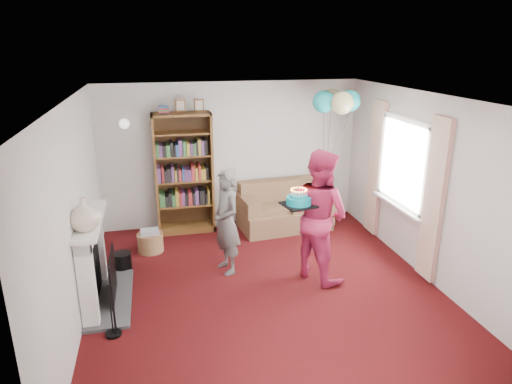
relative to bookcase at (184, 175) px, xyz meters
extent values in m
plane|color=black|center=(0.85, -2.30, -0.99)|extent=(5.00, 5.00, 0.00)
cube|color=silver|center=(0.85, 0.21, 0.26)|extent=(4.50, 0.02, 2.50)
cube|color=silver|center=(-1.41, -2.30, 0.26)|extent=(0.02, 5.00, 2.50)
cube|color=silver|center=(3.11, -2.30, 0.26)|extent=(0.02, 5.00, 2.50)
cube|color=white|center=(0.85, -2.30, 1.51)|extent=(4.50, 5.00, 0.01)
cube|color=#3F3F42|center=(-1.15, -2.10, -0.97)|extent=(0.55, 1.40, 0.04)
cube|color=white|center=(-1.30, -2.65, -0.46)|extent=(0.18, 0.14, 1.06)
cube|color=white|center=(-1.30, -1.55, -0.46)|extent=(0.18, 0.14, 1.06)
cube|color=white|center=(-1.30, -2.10, 0.01)|extent=(0.18, 1.24, 0.16)
cube|color=white|center=(-1.27, -2.10, 0.11)|extent=(0.28, 1.35, 0.05)
cube|color=black|center=(-1.32, -2.10, -0.51)|extent=(0.10, 0.80, 0.86)
cube|color=black|center=(-1.08, -2.10, -0.66)|extent=(0.02, 0.70, 0.60)
cylinder|color=black|center=(-1.05, -2.88, -0.67)|extent=(0.18, 0.18, 0.64)
cylinder|color=black|center=(-1.02, -1.30, -0.86)|extent=(0.26, 0.26, 0.26)
cube|color=white|center=(3.06, -1.70, 1.08)|extent=(0.08, 1.30, 0.08)
cube|color=white|center=(3.06, -1.70, -0.17)|extent=(0.08, 1.30, 0.08)
cube|color=white|center=(3.09, -1.70, 0.46)|extent=(0.01, 1.15, 1.20)
cube|color=white|center=(3.03, -1.70, -0.20)|extent=(0.14, 1.32, 0.04)
cube|color=beige|center=(3.05, -2.52, 0.16)|extent=(0.07, 0.38, 2.20)
cube|color=beige|center=(3.05, -0.88, 0.16)|extent=(0.07, 0.38, 2.20)
cylinder|color=gold|center=(-0.90, 0.15, 0.91)|extent=(0.04, 0.12, 0.04)
sphere|color=white|center=(-0.90, 0.06, 0.89)|extent=(0.16, 0.16, 0.16)
cube|color=#472B14|center=(0.00, 0.16, 0.02)|extent=(0.96, 0.04, 2.04)
cube|color=brown|center=(-0.46, -0.03, 0.02)|extent=(0.04, 0.42, 2.04)
cube|color=brown|center=(0.46, -0.03, 0.02)|extent=(0.04, 0.42, 2.04)
cube|color=brown|center=(0.00, -0.03, 1.02)|extent=(0.96, 0.42, 0.04)
cube|color=brown|center=(0.00, -0.03, -0.94)|extent=(0.96, 0.42, 0.10)
cube|color=brown|center=(0.00, -0.03, -0.51)|extent=(0.88, 0.38, 0.03)
cube|color=brown|center=(0.00, -0.03, -0.08)|extent=(0.88, 0.38, 0.02)
cube|color=brown|center=(0.00, -0.03, 0.35)|extent=(0.88, 0.38, 0.02)
cube|color=brown|center=(0.00, -0.03, 0.72)|extent=(0.88, 0.38, 0.02)
cube|color=maroon|center=(-0.27, -0.05, 1.10)|extent=(0.16, 0.22, 0.12)
cube|color=brown|center=(0.00, 0.02, 1.15)|extent=(0.16, 0.02, 0.20)
cube|color=brown|center=(0.30, 0.02, 1.15)|extent=(0.16, 0.02, 0.20)
cube|color=brown|center=(1.69, -0.30, -0.81)|extent=(1.53, 0.81, 0.36)
cube|color=brown|center=(1.69, -0.02, -0.50)|extent=(1.53, 0.24, 0.63)
cube|color=brown|center=(1.05, -0.30, -0.63)|extent=(0.24, 0.76, 0.50)
cube|color=brown|center=(2.34, -0.30, -0.63)|extent=(0.24, 0.76, 0.50)
cube|color=brown|center=(1.35, -0.38, -0.61)|extent=(0.65, 0.51, 0.12)
cube|color=brown|center=(2.03, -0.38, -0.61)|extent=(0.65, 0.51, 0.12)
cylinder|color=#946945|center=(-0.62, -0.76, -0.85)|extent=(0.40, 0.40, 0.30)
cube|color=beige|center=(-0.62, -0.76, -0.67)|extent=(0.28, 0.22, 0.06)
imported|color=black|center=(0.45, -1.65, -0.25)|extent=(0.50, 0.62, 1.50)
imported|color=#B0234C|center=(1.65, -2.08, -0.09)|extent=(1.02, 1.10, 1.81)
cube|color=black|center=(1.30, -2.22, 0.13)|extent=(0.38, 0.38, 0.02)
cylinder|color=#0B7C86|center=(1.30, -2.22, 0.19)|extent=(0.32, 0.32, 0.10)
cylinder|color=#0B7C86|center=(1.30, -2.22, 0.25)|extent=(0.23, 0.23, 0.04)
cylinder|color=pink|center=(1.40, -2.22, 0.29)|extent=(0.01, 0.01, 0.09)
sphere|color=orange|center=(1.40, -2.22, 0.34)|extent=(0.02, 0.02, 0.02)
cylinder|color=pink|center=(1.39, -2.19, 0.29)|extent=(0.01, 0.01, 0.09)
sphere|color=orange|center=(1.39, -2.19, 0.34)|extent=(0.02, 0.02, 0.02)
cylinder|color=pink|center=(1.37, -2.16, 0.29)|extent=(0.01, 0.01, 0.09)
sphere|color=orange|center=(1.37, -2.16, 0.34)|extent=(0.02, 0.02, 0.02)
cylinder|color=pink|center=(1.34, -2.14, 0.29)|extent=(0.01, 0.01, 0.09)
sphere|color=orange|center=(1.34, -2.14, 0.34)|extent=(0.02, 0.02, 0.02)
cylinder|color=pink|center=(1.31, -2.13, 0.29)|extent=(0.01, 0.01, 0.09)
sphere|color=orange|center=(1.31, -2.13, 0.34)|extent=(0.02, 0.02, 0.02)
cylinder|color=pink|center=(1.28, -2.13, 0.29)|extent=(0.01, 0.01, 0.09)
sphere|color=orange|center=(1.28, -2.13, 0.34)|extent=(0.02, 0.02, 0.02)
cylinder|color=pink|center=(1.24, -2.15, 0.29)|extent=(0.01, 0.01, 0.09)
sphere|color=orange|center=(1.24, -2.15, 0.34)|extent=(0.02, 0.02, 0.02)
cylinder|color=pink|center=(1.22, -2.17, 0.29)|extent=(0.01, 0.01, 0.09)
sphere|color=orange|center=(1.22, -2.17, 0.34)|extent=(0.02, 0.02, 0.02)
cylinder|color=pink|center=(1.21, -2.21, 0.29)|extent=(0.01, 0.01, 0.09)
sphere|color=orange|center=(1.21, -2.21, 0.34)|extent=(0.02, 0.02, 0.02)
cylinder|color=pink|center=(1.21, -2.24, 0.29)|extent=(0.01, 0.01, 0.09)
sphere|color=orange|center=(1.21, -2.24, 0.34)|extent=(0.02, 0.02, 0.02)
cylinder|color=pink|center=(1.22, -2.27, 0.29)|extent=(0.01, 0.01, 0.09)
sphere|color=orange|center=(1.22, -2.27, 0.34)|extent=(0.02, 0.02, 0.02)
cylinder|color=pink|center=(1.24, -2.30, 0.29)|extent=(0.01, 0.01, 0.09)
sphere|color=orange|center=(1.24, -2.30, 0.34)|extent=(0.02, 0.02, 0.02)
cylinder|color=pink|center=(1.28, -2.32, 0.29)|extent=(0.01, 0.01, 0.09)
sphere|color=orange|center=(1.28, -2.32, 0.34)|extent=(0.02, 0.02, 0.02)
cylinder|color=pink|center=(1.31, -2.32, 0.29)|extent=(0.01, 0.01, 0.09)
sphere|color=orange|center=(1.31, -2.32, 0.34)|extent=(0.02, 0.02, 0.02)
cylinder|color=pink|center=(1.34, -2.31, 0.29)|extent=(0.01, 0.01, 0.09)
sphere|color=orange|center=(1.34, -2.31, 0.34)|extent=(0.02, 0.02, 0.02)
cylinder|color=pink|center=(1.37, -2.29, 0.29)|extent=(0.01, 0.01, 0.09)
sphere|color=orange|center=(1.37, -2.29, 0.34)|extent=(0.02, 0.02, 0.02)
cylinder|color=pink|center=(1.39, -2.26, 0.29)|extent=(0.01, 0.01, 0.09)
sphere|color=orange|center=(1.39, -2.26, 0.34)|extent=(0.02, 0.02, 0.02)
sphere|color=#3F3F3F|center=(2.34, -0.50, -0.35)|extent=(0.02, 0.02, 0.02)
sphere|color=#1CB1AF|center=(2.66, -0.59, 1.23)|extent=(0.35, 0.35, 0.35)
sphere|color=#D5C382|center=(2.44, -0.37, 1.23)|extent=(0.35, 0.35, 0.35)
sphere|color=#1CB1AF|center=(2.22, -0.59, 1.23)|extent=(0.35, 0.35, 0.35)
sphere|color=#D5C382|center=(2.44, -0.81, 1.23)|extent=(0.35, 0.35, 0.35)
imported|color=beige|center=(-1.27, -2.45, 0.32)|extent=(0.46, 0.46, 0.37)
camera|label=1|loc=(-0.46, -7.47, 2.12)|focal=32.00mm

